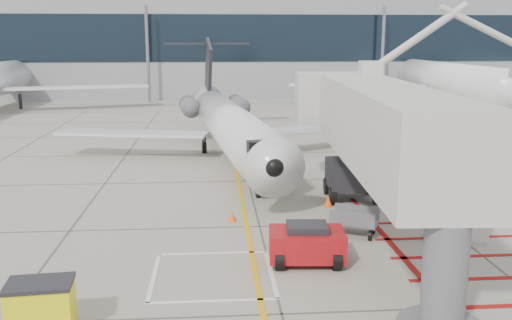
{
  "coord_description": "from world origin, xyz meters",
  "views": [
    {
      "loc": [
        -1.9,
        -19.26,
        7.88
      ],
      "look_at": [
        0.0,
        6.0,
        2.5
      ],
      "focal_mm": 40.0,
      "sensor_mm": 36.0,
      "label": 1
    }
  ],
  "objects": [
    {
      "name": "ground_plane",
      "position": [
        0.0,
        0.0,
        0.0
      ],
      "size": [
        260.0,
        260.0,
        0.0
      ],
      "primitive_type": "plane",
      "color": "gray",
      "rests_on": "ground"
    },
    {
      "name": "regional_jet",
      "position": [
        -0.54,
        15.51,
        3.9
      ],
      "size": [
        27.02,
        32.39,
        7.8
      ],
      "primitive_type": null,
      "rotation": [
        0.0,
        0.0,
        0.12
      ],
      "color": "silver",
      "rests_on": "ground_plane"
    },
    {
      "name": "jet_bridge",
      "position": [
        4.58,
        1.5,
        4.1
      ],
      "size": [
        10.88,
        21.02,
        8.2
      ],
      "primitive_type": null,
      "rotation": [
        0.0,
        0.0,
        -0.06
      ],
      "color": "beige",
      "rests_on": "ground_plane"
    },
    {
      "name": "pushback_tug",
      "position": [
        1.35,
        -0.19,
        0.78
      ],
      "size": [
        2.78,
        1.85,
        1.56
      ],
      "primitive_type": null,
      "rotation": [
        0.0,
        0.0,
        -0.07
      ],
      "color": "#A91016",
      "rests_on": "ground_plane"
    },
    {
      "name": "spill_bin",
      "position": [
        -6.67,
        -4.51,
        0.74
      ],
      "size": [
        1.8,
        1.28,
        1.48
      ],
      "primitive_type": null,
      "rotation": [
        0.0,
        0.0,
        0.09
      ],
      "color": "yellow",
      "rests_on": "ground_plane"
    },
    {
      "name": "baggage_cart",
      "position": [
        3.78,
        2.64,
        0.59
      ],
      "size": [
        2.18,
        1.85,
        1.18
      ],
      "primitive_type": null,
      "rotation": [
        0.0,
        0.0,
        -0.43
      ],
      "color": "#5D5E62",
      "rests_on": "ground_plane"
    },
    {
      "name": "ground_power_unit",
      "position": [
        7.78,
        1.92,
        0.85
      ],
      "size": [
        2.17,
        1.3,
        1.7
      ],
      "primitive_type": null,
      "rotation": [
        0.0,
        0.0,
        0.02
      ],
      "color": "#B8B5AF",
      "rests_on": "ground_plane"
    },
    {
      "name": "cone_nose",
      "position": [
        -1.14,
        4.83,
        0.24
      ],
      "size": [
        0.34,
        0.34,
        0.48
      ],
      "primitive_type": "cone",
      "color": "#FF5B0D",
      "rests_on": "ground_plane"
    },
    {
      "name": "cone_side",
      "position": [
        3.53,
        6.73,
        0.28
      ],
      "size": [
        0.4,
        0.4,
        0.56
      ],
      "primitive_type": "cone",
      "color": "#F9520D",
      "rests_on": "ground_plane"
    },
    {
      "name": "terminal_building",
      "position": [
        10.0,
        70.0,
        7.0
      ],
      "size": [
        180.0,
        28.0,
        14.0
      ],
      "primitive_type": "cube",
      "color": "gray",
      "rests_on": "ground_plane"
    },
    {
      "name": "terminal_glass_band",
      "position": [
        10.0,
        55.95,
        8.0
      ],
      "size": [
        180.0,
        0.1,
        6.0
      ],
      "primitive_type": "cube",
      "color": "black",
      "rests_on": "ground_plane"
    },
    {
      "name": "bg_aircraft_c",
      "position": [
        24.69,
        46.0,
        5.87
      ],
      "size": [
        35.24,
        39.15,
        11.75
      ],
      "primitive_type": null,
      "color": "silver",
      "rests_on": "ground_plane"
    }
  ]
}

